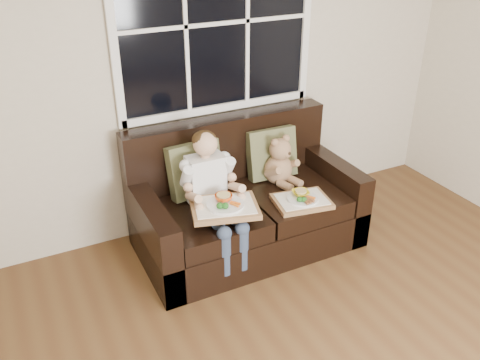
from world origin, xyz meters
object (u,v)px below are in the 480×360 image
loveseat (244,207)px  teddy_bear (279,164)px  tray_left (225,206)px  tray_right (302,200)px  child (212,185)px

loveseat → teddy_bear: (0.33, 0.03, 0.30)m
loveseat → tray_left: size_ratio=3.15×
loveseat → tray_right: (0.31, -0.35, 0.17)m
tray_left → tray_right: size_ratio=1.19×
child → tray_right: child is taller
tray_left → child: bearing=108.3°
teddy_bear → child: bearing=177.4°
child → tray_right: bearing=-19.6°
loveseat → teddy_bear: loveseat is taller
teddy_bear → tray_left: bearing=-167.0°
loveseat → tray_right: size_ratio=3.76×
loveseat → teddy_bear: bearing=4.5°
loveseat → teddy_bear: size_ratio=4.15×
child → teddy_bear: (0.65, 0.15, -0.04)m
loveseat → teddy_bear: 0.45m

